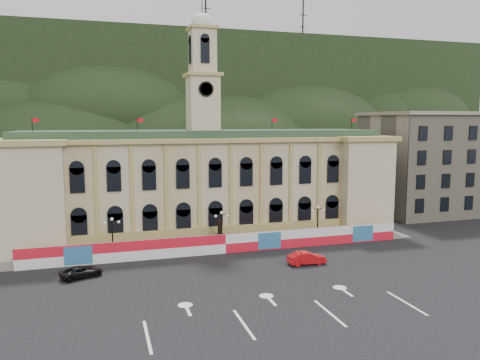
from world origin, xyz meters
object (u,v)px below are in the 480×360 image
object	(u,v)px
statue	(220,239)
black_suv	(81,272)
lamp_center	(222,227)
red_sedan	(307,258)

from	to	relation	value
statue	black_suv	size ratio (longest dim) A/B	0.75
lamp_center	red_sedan	bearing A→B (deg)	-49.03
statue	lamp_center	world-z (taller)	lamp_center
statue	red_sedan	bearing A→B (deg)	-51.91
statue	red_sedan	distance (m)	13.08
black_suv	statue	bearing A→B (deg)	-87.80
statue	lamp_center	xyz separation A→B (m)	(0.00, -1.00, 1.89)
black_suv	red_sedan	bearing A→B (deg)	-117.26
statue	black_suv	xyz separation A→B (m)	(-17.51, -7.60, -0.56)
lamp_center	black_suv	distance (m)	18.87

